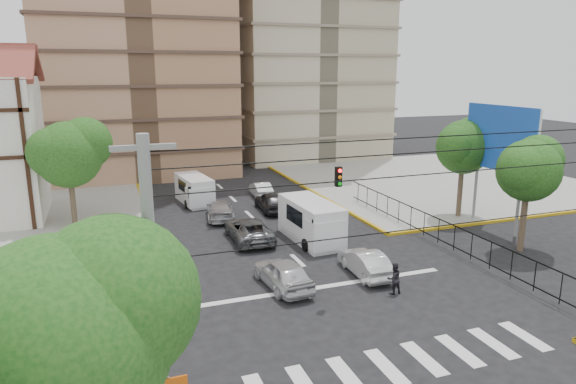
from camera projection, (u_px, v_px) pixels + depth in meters
name	position (u px, v px, depth m)	size (l,w,h in m)	color
ground	(336.00, 296.00, 24.31)	(160.00, 160.00, 0.00)	black
sidewalk_ne	(436.00, 181.00, 49.22)	(26.00, 26.00, 0.15)	gray
crosswalk_stripes	(405.00, 362.00, 18.82)	(12.00, 2.40, 0.01)	silver
stop_line	(325.00, 286.00, 25.40)	(13.00, 0.40, 0.01)	silver
park_fence	(438.00, 245.00, 31.41)	(0.10, 22.50, 1.66)	black
billboard	(501.00, 140.00, 33.20)	(0.36, 6.20, 8.10)	slate
tree_sw_near	(62.00, 335.00, 10.33)	(5.63, 4.60, 7.57)	#473828
tree_park_a	(530.00, 167.00, 29.33)	(4.41, 3.60, 6.83)	#473828
tree_park_c	(465.00, 145.00, 35.99)	(4.65, 3.80, 7.25)	#473828
tree_tudor	(70.00, 151.00, 33.76)	(5.39, 4.40, 7.43)	#473828
traffic_light_nw	(147.00, 207.00, 28.11)	(0.28, 0.22, 4.40)	black
traffic_light_hanging	(360.00, 184.00, 21.07)	(18.00, 9.12, 0.92)	black
utility_pole_sw	(155.00, 321.00, 11.98)	(1.40, 0.28, 9.00)	slate
van_right_lane	(313.00, 223.00, 31.72)	(2.47, 5.71, 2.53)	silver
van_left_lane	(195.00, 191.00, 40.85)	(2.50, 5.05, 2.18)	silver
car_silver_front_left	(283.00, 273.00, 25.16)	(1.75, 4.35, 1.48)	silver
car_white_front_right	(365.00, 262.00, 26.74)	(1.42, 4.08, 1.34)	silver
car_grey_mid_left	(249.00, 229.00, 32.12)	(2.36, 5.13, 1.42)	#5C5F63
car_silver_rear_left	(220.00, 210.00, 36.80)	(1.85, 4.56, 1.32)	#A6A6AA
car_darkgrey_mid_right	(271.00, 202.00, 38.74)	(1.76, 4.37, 1.49)	black
car_white_rear_right	(261.00, 189.00, 43.17)	(1.33, 3.82, 1.26)	white
pedestrian_crosswalk	(394.00, 278.00, 24.45)	(0.75, 0.58, 1.54)	black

